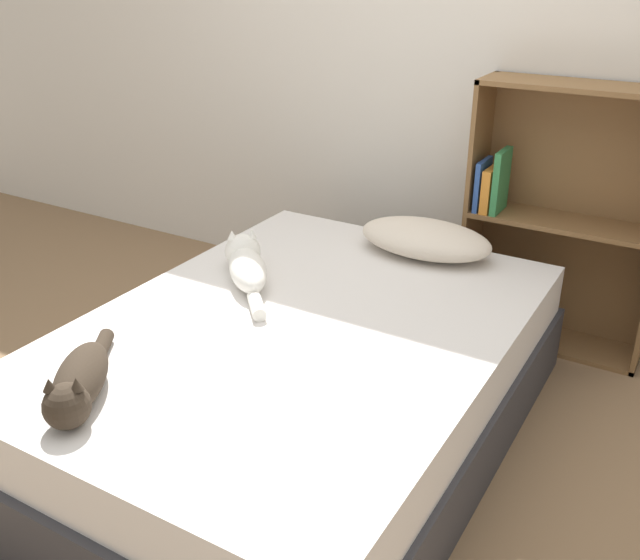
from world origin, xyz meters
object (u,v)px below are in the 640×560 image
cat_dark (78,383)px  bed (299,380)px  pillow (425,239)px  bookshelf (561,216)px  cat_light (246,265)px

cat_dark → bed: bearing=125.0°
pillow → bookshelf: bookshelf is taller
cat_light → bookshelf: bearing=-86.0°
bed → cat_light: 0.49m
pillow → cat_dark: size_ratio=1.23×
pillow → cat_light: size_ratio=1.30×
pillow → bookshelf: 0.60m
bed → pillow: 0.83m
bed → cat_dark: (-0.27, -0.69, 0.29)m
cat_light → bookshelf: size_ratio=0.38×
cat_dark → bookshelf: bookshelf is taller
cat_dark → bookshelf: (0.84, 1.87, 0.06)m
bookshelf → pillow: bearing=-136.3°
pillow → cat_dark: 1.51m
cat_dark → cat_light: bearing=151.6°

